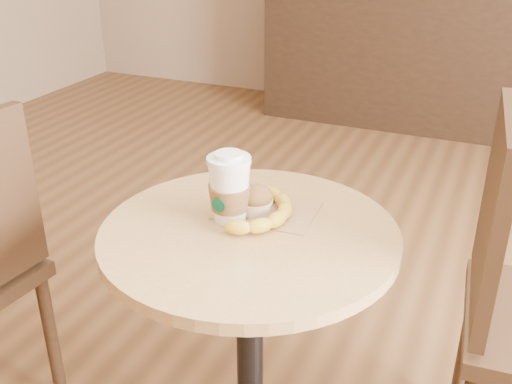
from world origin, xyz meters
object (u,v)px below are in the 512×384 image
coffee_cup (230,190)px  muffin (256,200)px  cafe_table (250,303)px  banana (268,212)px

coffee_cup → muffin: (0.05, 0.04, -0.04)m
cafe_table → muffin: muffin is taller
cafe_table → muffin: bearing=101.7°
cafe_table → banana: size_ratio=2.83×
cafe_table → muffin: (-0.01, 0.07, 0.25)m
coffee_cup → banana: 0.11m
cafe_table → banana: bearing=70.2°
banana → muffin: bearing=172.7°
banana → coffee_cup: bearing=-150.4°
cafe_table → muffin: size_ratio=8.65×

